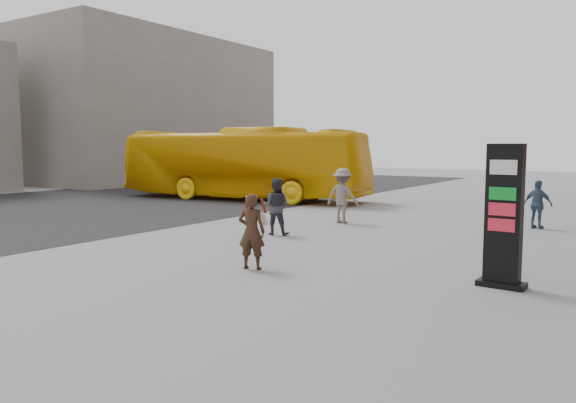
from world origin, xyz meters
The scene contains 9 objects.
ground centered at (0.00, 0.00, 0.00)m, with size 100.00×100.00×0.00m, color #9E9EA3.
road centered at (-13.00, 5.00, 0.00)m, with size 16.00×60.00×0.01m, color black.
bg_building_far centered at (-24.00, 20.00, 5.00)m, with size 10.00×18.00×10.00m, color gray.
info_pylon centered at (5.00, 1.31, 1.26)m, with size 0.83×0.45×2.51m.
woman centered at (0.45, 0.06, 0.78)m, with size 0.69×0.66×1.53m.
bus centered at (-8.84, 11.76, 1.65)m, with size 2.76×11.81×3.29m, color #EDB30B.
pedestrian_a centered at (-1.63, 3.95, 0.79)m, with size 0.77×0.60×1.59m, color #32323A.
pedestrian_b centered at (-1.20, 7.11, 0.88)m, with size 1.14×0.65×1.76m, color slate.
pedestrian_c centered at (4.29, 9.15, 0.73)m, with size 0.86×0.36×1.46m, color #3D566A.
Camera 1 is at (7.15, -8.86, 2.48)m, focal length 35.00 mm.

